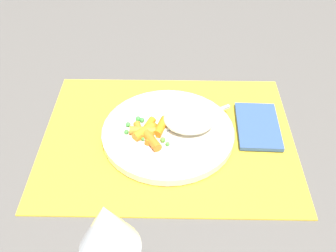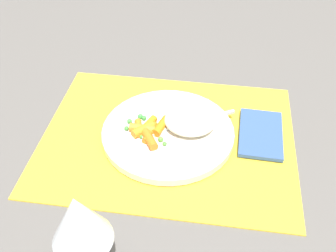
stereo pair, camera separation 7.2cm
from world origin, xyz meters
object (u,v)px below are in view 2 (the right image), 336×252
object	(u,v)px
fork	(179,126)
wine_glass	(79,222)
rice_mound	(190,121)
carrot_portion	(148,130)
napkin	(261,134)
plate	(168,133)

from	to	relation	value
fork	wine_glass	size ratio (longest dim) A/B	1.04
rice_mound	wine_glass	bearing A→B (deg)	70.66
carrot_portion	wine_glass	bearing A→B (deg)	83.44
wine_glass	fork	bearing A→B (deg)	-106.13
rice_mound	napkin	bearing A→B (deg)	-174.96
rice_mound	napkin	world-z (taller)	rice_mound
carrot_portion	fork	xyz separation A→B (m)	(-0.06, -0.03, -0.00)
rice_mound	fork	world-z (taller)	rice_mound
carrot_portion	napkin	distance (m)	0.22
fork	napkin	distance (m)	0.16
fork	napkin	size ratio (longest dim) A/B	1.32
fork	wine_glass	world-z (taller)	wine_glass
fork	carrot_portion	bearing A→B (deg)	25.08
wine_glass	carrot_portion	bearing A→B (deg)	-96.56
fork	rice_mound	bearing A→B (deg)	-169.36
carrot_portion	fork	bearing A→B (deg)	-154.92
wine_glass	napkin	xyz separation A→B (m)	(-0.25, -0.32, -0.11)
carrot_portion	wine_glass	xyz separation A→B (m)	(0.03, 0.28, 0.09)
wine_glass	napkin	bearing A→B (deg)	-127.56
plate	rice_mound	distance (m)	0.05
plate	rice_mound	xyz separation A→B (m)	(-0.04, -0.02, 0.02)
plate	rice_mound	bearing A→B (deg)	-159.13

